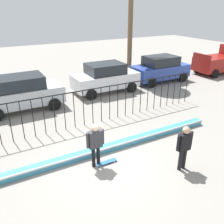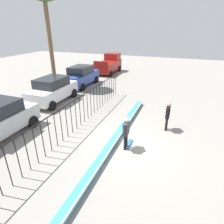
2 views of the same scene
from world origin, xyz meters
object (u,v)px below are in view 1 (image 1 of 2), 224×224
object	(u,v)px
pickup_truck	(222,60)
parked_car_blue	(160,69)
parked_car_silver	(22,93)
parked_car_white	(105,77)
camera_operator	(184,144)
skateboarder	(95,142)
skateboard	(107,162)

from	to	relation	value
pickup_truck	parked_car_blue	bearing A→B (deg)	171.62
parked_car_silver	parked_car_blue	xyz separation A→B (m)	(10.04, 0.63, 0.00)
parked_car_white	parked_car_blue	world-z (taller)	same
camera_operator	parked_car_white	size ratio (longest dim) A/B	0.39
camera_operator	parked_car_silver	world-z (taller)	parked_car_silver
parked_car_white	parked_car_blue	size ratio (longest dim) A/B	1.00
skateboarder	parked_car_silver	bearing A→B (deg)	72.18
skateboard	parked_car_blue	world-z (taller)	parked_car_blue
parked_car_white	pickup_truck	world-z (taller)	pickup_truck
camera_operator	parked_car_silver	bearing A→B (deg)	-44.17
camera_operator	pickup_truck	world-z (taller)	pickup_truck
parked_car_white	pickup_truck	bearing A→B (deg)	1.00
skateboard	parked_car_blue	size ratio (longest dim) A/B	0.19
skateboard	pickup_truck	bearing A→B (deg)	31.06
skateboard	pickup_truck	size ratio (longest dim) A/B	0.17
skateboard	parked_car_white	size ratio (longest dim) A/B	0.19
skateboarder	parked_car_white	world-z (taller)	parked_car_white
camera_operator	parked_car_white	world-z (taller)	parked_car_white
camera_operator	parked_car_silver	size ratio (longest dim) A/B	0.39
skateboard	pickup_truck	world-z (taller)	pickup_truck
parked_car_silver	pickup_truck	world-z (taller)	pickup_truck
skateboarder	skateboard	bearing A→B (deg)	-39.06
parked_car_silver	parked_car_blue	distance (m)	10.06
skateboard	camera_operator	world-z (taller)	camera_operator
skateboarder	parked_car_blue	distance (m)	11.37
parked_car_white	skateboarder	bearing A→B (deg)	-116.93
skateboard	parked_car_white	distance (m)	8.13
parked_car_white	parked_car_silver	bearing A→B (deg)	-172.15
parked_car_white	camera_operator	bearing A→B (deg)	-96.82
parked_car_white	parked_car_blue	distance (m)	4.68
parked_car_blue	parked_car_silver	bearing A→B (deg)	-177.06
skateboarder	pickup_truck	bearing A→B (deg)	-4.50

